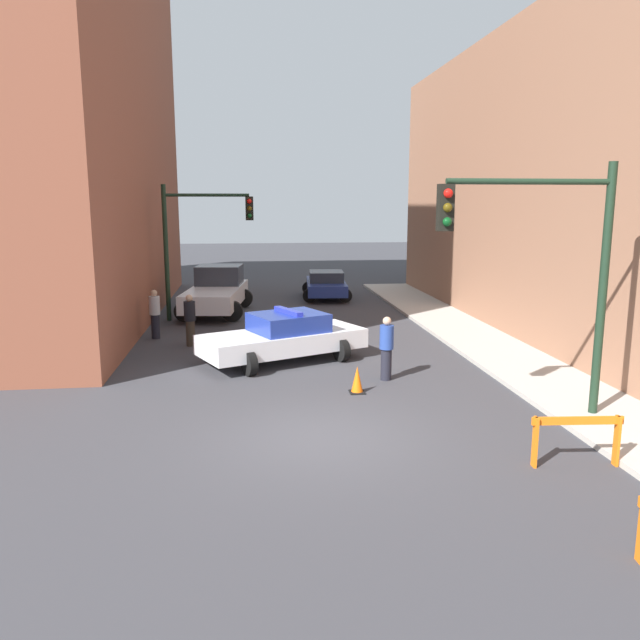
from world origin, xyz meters
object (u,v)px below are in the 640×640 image
object	(u,v)px
traffic_light_near	(551,252)
pedestrian_corner	(155,313)
traffic_light_far	(195,232)
barrier_mid	(577,432)
pedestrian_crossing	(190,319)
white_truck	(217,291)
pedestrian_sidewalk	(386,347)
parked_car_near	(326,284)
traffic_cone	(357,380)
police_car	(284,337)

from	to	relation	value
traffic_light_near	pedestrian_corner	xyz separation A→B (m)	(-9.18, 9.19, -2.67)
traffic_light_far	barrier_mid	size ratio (longest dim) A/B	3.25
traffic_light_far	barrier_mid	distance (m)	16.84
pedestrian_crossing	barrier_mid	size ratio (longest dim) A/B	1.04
white_truck	pedestrian_corner	distance (m)	5.16
pedestrian_crossing	barrier_mid	bearing A→B (deg)	29.51
white_truck	barrier_mid	xyz separation A→B (m)	(6.85, -16.31, -0.29)
pedestrian_corner	pedestrian_sidewalk	xyz separation A→B (m)	(6.62, -5.82, 0.00)
parked_car_near	pedestrian_corner	bearing A→B (deg)	-124.86
pedestrian_sidewalk	traffic_light_far	bearing A→B (deg)	-113.93
parked_car_near	pedestrian_corner	xyz separation A→B (m)	(-6.87, -8.33, 0.19)
pedestrian_crossing	white_truck	bearing A→B (deg)	168.11
traffic_light_near	pedestrian_sidewalk	xyz separation A→B (m)	(-2.56, 3.37, -2.67)
traffic_cone	police_car	bearing A→B (deg)	115.65
pedestrian_crossing	traffic_cone	bearing A→B (deg)	31.81
traffic_light_near	pedestrian_sidewalk	size ratio (longest dim) A/B	3.13
pedestrian_crossing	pedestrian_sidewalk	xyz separation A→B (m)	(5.35, -4.56, 0.00)
white_truck	parked_car_near	bearing A→B (deg)	42.08
pedestrian_sidewalk	barrier_mid	size ratio (longest dim) A/B	1.04
traffic_light_near	pedestrian_corner	world-z (taller)	traffic_light_near
traffic_light_near	pedestrian_corner	bearing A→B (deg)	134.96
pedestrian_corner	traffic_cone	xyz separation A→B (m)	(5.68, -6.85, -0.54)
barrier_mid	police_car	bearing A→B (deg)	120.12
traffic_cone	parked_car_near	bearing A→B (deg)	85.51
parked_car_near	traffic_cone	xyz separation A→B (m)	(-1.19, -15.18, -0.36)
traffic_light_near	pedestrian_corner	size ratio (longest dim) A/B	3.13
traffic_light_near	pedestrian_crossing	world-z (taller)	traffic_light_near
traffic_light_far	white_truck	bearing A→B (deg)	65.28
barrier_mid	traffic_cone	xyz separation A→B (m)	(-3.01, 4.64, -0.30)
parked_car_near	traffic_cone	bearing A→B (deg)	-89.83
traffic_light_far	traffic_cone	bearing A→B (deg)	-65.99
parked_car_near	pedestrian_crossing	world-z (taller)	pedestrian_crossing
pedestrian_crossing	pedestrian_corner	xyz separation A→B (m)	(-1.27, 1.26, 0.00)
pedestrian_corner	pedestrian_sidewalk	distance (m)	8.81
pedestrian_sidewalk	white_truck	bearing A→B (deg)	-120.67
traffic_light_near	traffic_cone	distance (m)	5.30
traffic_light_near	barrier_mid	world-z (taller)	traffic_light_near
barrier_mid	traffic_cone	bearing A→B (deg)	123.01
pedestrian_sidewalk	pedestrian_crossing	bearing A→B (deg)	-95.27
parked_car_near	pedestrian_corner	size ratio (longest dim) A/B	2.67
parked_car_near	white_truck	bearing A→B (deg)	-140.42
police_car	pedestrian_crossing	xyz separation A→B (m)	(-2.86, 2.36, 0.14)
pedestrian_crossing	pedestrian_corner	distance (m)	1.79
police_car	pedestrian_crossing	bearing A→B (deg)	25.84
parked_car_near	barrier_mid	bearing A→B (deg)	-80.09
parked_car_near	pedestrian_crossing	bearing A→B (deg)	-115.65
traffic_light_near	parked_car_near	xyz separation A→B (m)	(-2.31, 17.52, -2.86)
traffic_light_near	pedestrian_sidewalk	world-z (taller)	traffic_light_near
pedestrian_crossing	traffic_light_near	bearing A→B (deg)	38.48
pedestrian_crossing	traffic_cone	world-z (taller)	pedestrian_crossing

